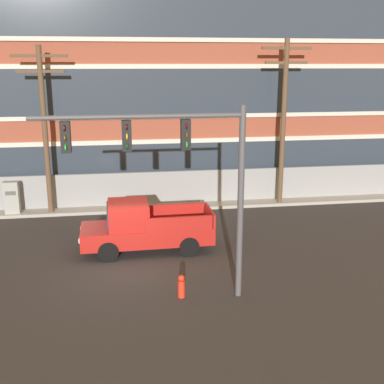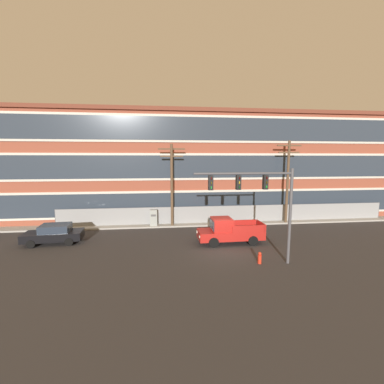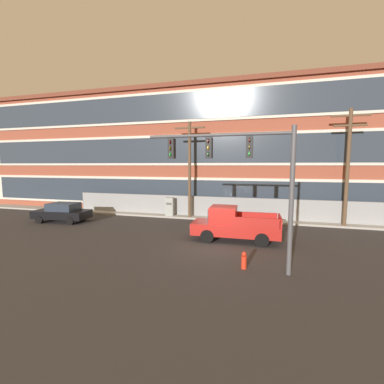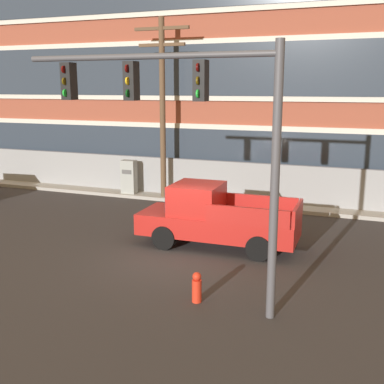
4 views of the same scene
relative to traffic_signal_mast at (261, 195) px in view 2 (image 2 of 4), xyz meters
The scene contains 11 objects.
ground_plane 5.59m from the traffic_signal_mast, 121.13° to the left, with size 160.00×160.00×0.00m, color #333030.
sidewalk_building_side 11.52m from the traffic_signal_mast, 98.97° to the left, with size 80.00×1.74×0.16m, color #9E9B93.
brick_mill_building 17.76m from the traffic_signal_mast, 103.37° to the left, with size 54.67×12.36×12.02m.
chain_link_fence 11.27m from the traffic_signal_mast, 85.68° to the left, with size 34.95×0.06×1.92m.
traffic_signal_mast is the anchor object (origin of this frame).
pickup_truck_red 5.75m from the traffic_signal_mast, 100.64° to the left, with size 5.36×2.09×2.09m.
sedan_black 16.50m from the traffic_signal_mast, 158.26° to the left, with size 4.55×2.24×1.56m.
utility_pole_near_corner 11.25m from the traffic_signal_mast, 117.57° to the left, with size 2.61×0.26×8.27m.
utility_pole_midblock 11.96m from the traffic_signal_mast, 55.47° to the left, with size 2.58×0.26×8.66m.
electrical_cabinet 12.80m from the traffic_signal_mast, 125.21° to the left, with size 0.72×0.45×1.78m.
fire_hydrant 4.21m from the traffic_signal_mast, 43.71° to the left, with size 0.24×0.24×0.78m.
Camera 2 is at (-4.45, -18.08, 6.85)m, focal length 24.00 mm.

